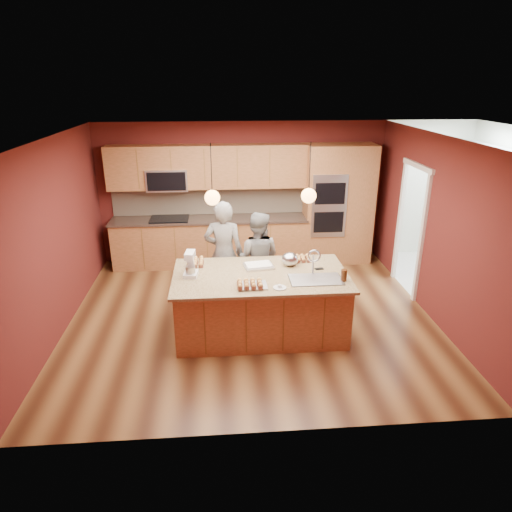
{
  "coord_description": "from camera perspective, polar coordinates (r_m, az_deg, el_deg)",
  "views": [
    {
      "loc": [
        -0.43,
        -6.24,
        3.45
      ],
      "look_at": [
        0.06,
        -0.1,
        1.03
      ],
      "focal_mm": 32.0,
      "sensor_mm": 36.0,
      "label": 1
    }
  ],
  "objects": [
    {
      "name": "laundry_room",
      "position": [
        8.97,
        28.09,
        9.32
      ],
      "size": [
        2.6,
        2.7,
        2.7
      ],
      "color": "#BBBBB4",
      "rests_on": "ground"
    },
    {
      "name": "phone",
      "position": [
        6.58,
        7.9,
        -1.59
      ],
      "size": [
        0.13,
        0.08,
        0.01
      ],
      "primitive_type": "cube",
      "rotation": [
        0.0,
        0.0,
        0.15
      ],
      "color": "black",
      "rests_on": "island"
    },
    {
      "name": "floor",
      "position": [
        7.14,
        -0.58,
        -7.47
      ],
      "size": [
        5.5,
        5.5,
        0.0
      ],
      "primitive_type": "plane",
      "color": "#402212",
      "rests_on": "ground"
    },
    {
      "name": "tumbler",
      "position": [
        6.23,
        10.92,
        -2.38
      ],
      "size": [
        0.08,
        0.08,
        0.16
      ],
      "primitive_type": "cylinder",
      "color": "#3E1E0C",
      "rests_on": "island"
    },
    {
      "name": "island",
      "position": [
        6.54,
        0.7,
        -5.81
      ],
      "size": [
        2.43,
        1.36,
        1.28
      ],
      "color": "brown",
      "rests_on": "floor"
    },
    {
      "name": "cupcakes_left",
      "position": [
        6.73,
        -7.59,
        -0.74
      ],
      "size": [
        0.26,
        0.34,
        0.08
      ],
      "primitive_type": null,
      "color": "gold",
      "rests_on": "island"
    },
    {
      "name": "pendant_left",
      "position": [
        5.97,
        -5.49,
        7.31
      ],
      "size": [
        0.2,
        0.2,
        0.8
      ],
      "color": "black",
      "rests_on": "ceiling"
    },
    {
      "name": "washer",
      "position": [
        9.04,
        26.4,
        -0.28
      ],
      "size": [
        0.63,
        0.65,
        0.9
      ],
      "primitive_type": "cube",
      "rotation": [
        0.0,
        0.0,
        0.14
      ],
      "color": "white",
      "rests_on": "floor"
    },
    {
      "name": "person_left",
      "position": [
        7.21,
        -4.04,
        0.27
      ],
      "size": [
        0.68,
        0.5,
        1.71
      ],
      "primitive_type": "imported",
      "rotation": [
        0.0,
        0.0,
        2.99
      ],
      "color": "black",
      "rests_on": "floor"
    },
    {
      "name": "oven_column",
      "position": [
        9.03,
        10.21,
        6.33
      ],
      "size": [
        1.3,
        0.62,
        2.3
      ],
      "color": "brown",
      "rests_on": "floor"
    },
    {
      "name": "stand_mixer",
      "position": [
        6.32,
        -8.2,
        -1.18
      ],
      "size": [
        0.21,
        0.27,
        0.35
      ],
      "rotation": [
        0.0,
        0.0,
        -0.11
      ],
      "color": "white",
      "rests_on": "island"
    },
    {
      "name": "sheet_cake",
      "position": [
        6.58,
        0.31,
        -1.21
      ],
      "size": [
        0.46,
        0.37,
        0.05
      ],
      "rotation": [
        0.0,
        0.0,
        0.16
      ],
      "color": "silver",
      "rests_on": "island"
    },
    {
      "name": "wall_back",
      "position": [
        9.0,
        -1.76,
        7.91
      ],
      "size": [
        5.5,
        0.0,
        5.5
      ],
      "primitive_type": "plane",
      "rotation": [
        1.57,
        0.0,
        0.0
      ],
      "color": "#531917",
      "rests_on": "ground"
    },
    {
      "name": "cooling_rack",
      "position": [
        5.99,
        -0.48,
        -3.7
      ],
      "size": [
        0.39,
        0.28,
        0.02
      ],
      "primitive_type": "cube",
      "rotation": [
        0.0,
        0.0,
        0.02
      ],
      "color": "silver",
      "rests_on": "island"
    },
    {
      "name": "cabinet_run",
      "position": [
        8.84,
        -6.07,
        5.1
      ],
      "size": [
        3.74,
        0.64,
        2.3
      ],
      "color": "brown",
      "rests_on": "floor"
    },
    {
      "name": "plate",
      "position": [
        5.94,
        2.98,
        -3.98
      ],
      "size": [
        0.17,
        0.17,
        0.01
      ],
      "primitive_type": "cylinder",
      "color": "silver",
      "rests_on": "island"
    },
    {
      "name": "mixing_bowl",
      "position": [
        6.63,
        4.25,
        -0.4
      ],
      "size": [
        0.24,
        0.24,
        0.2
      ],
      "primitive_type": "ellipsoid",
      "color": "silver",
      "rests_on": "island"
    },
    {
      "name": "person_right",
      "position": [
        7.26,
        0.17,
        -0.3
      ],
      "size": [
        0.88,
        0.77,
        1.53
      ],
      "primitive_type": "imported",
      "rotation": [
        0.0,
        0.0,
        2.84
      ],
      "color": "gray",
      "rests_on": "floor"
    },
    {
      "name": "wall_right",
      "position": [
        7.31,
        21.46,
        3.21
      ],
      "size": [
        0.0,
        5.0,
        5.0
      ],
      "primitive_type": "plane",
      "rotation": [
        1.57,
        0.0,
        -1.57
      ],
      "color": "#531917",
      "rests_on": "ground"
    },
    {
      "name": "dryer",
      "position": [
        9.49,
        24.9,
        1.42
      ],
      "size": [
        0.73,
        0.74,
        1.05
      ],
      "primitive_type": "cube",
      "rotation": [
        0.0,
        0.0,
        0.12
      ],
      "color": "white",
      "rests_on": "floor"
    },
    {
      "name": "wall_left",
      "position": [
        6.98,
        -23.79,
        2.03
      ],
      "size": [
        0.0,
        5.0,
        5.0
      ],
      "primitive_type": "plane",
      "rotation": [
        1.57,
        0.0,
        1.57
      ],
      "color": "#531917",
      "rests_on": "ground"
    },
    {
      "name": "ceiling",
      "position": [
        6.3,
        -0.67,
        14.58
      ],
      "size": [
        5.5,
        5.5,
        0.0
      ],
      "primitive_type": "plane",
      "rotation": [
        3.14,
        0.0,
        0.0
      ],
      "color": "silver",
      "rests_on": "ground"
    },
    {
      "name": "pendant_right",
      "position": [
        6.08,
        6.6,
        7.53
      ],
      "size": [
        0.2,
        0.2,
        0.8
      ],
      "color": "black",
      "rests_on": "ceiling"
    },
    {
      "name": "doorway_trim",
      "position": [
        8.08,
        18.69,
        2.98
      ],
      "size": [
        0.08,
        1.11,
        2.2
      ],
      "primitive_type": null,
      "color": "white",
      "rests_on": "wall_right"
    },
    {
      "name": "cupcakes_right",
      "position": [
        6.85,
        5.87,
        -0.28
      ],
      "size": [
        0.24,
        0.24,
        0.07
      ],
      "primitive_type": null,
      "color": "gold",
      "rests_on": "island"
    },
    {
      "name": "wall_front",
      "position": [
        4.31,
        1.76,
        -7.76
      ],
      "size": [
        5.5,
        0.0,
        5.5
      ],
      "primitive_type": "plane",
      "rotation": [
        -1.57,
        0.0,
        0.0
      ],
      "color": "#531917",
      "rests_on": "ground"
    },
    {
      "name": "cupcakes_rack",
      "position": [
        5.93,
        -0.8,
        -3.49
      ],
      "size": [
        0.35,
        0.26,
        0.08
      ],
      "primitive_type": null,
      "color": "gold",
      "rests_on": "island"
    }
  ]
}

